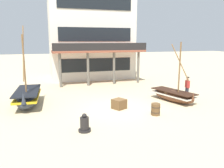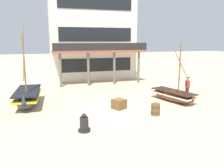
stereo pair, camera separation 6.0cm
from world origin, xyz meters
name	(u,v)px [view 1 (the left image)]	position (x,y,z in m)	size (l,w,h in m)	color
ground_plane	(117,108)	(0.00, 0.00, 0.00)	(120.00, 120.00, 0.00)	#CCB78E
fishing_boat_near_left	(28,97)	(-5.50, 2.25, 0.60)	(1.68, 4.06, 5.24)	#2D333D
fishing_boat_centre_large	(173,95)	(4.42, 0.38, 0.44)	(2.12, 3.63, 4.21)	brown
fisherman_by_hull	(187,88)	(5.67, 0.56, 0.83)	(0.29, 0.40, 1.68)	#33333D
capstan_winch	(85,124)	(-2.64, -3.09, 0.36)	(0.61, 0.61, 0.91)	black
wooden_barrel	(156,109)	(1.76, -1.96, 0.35)	(0.56, 0.56, 0.70)	brown
cargo_crate	(119,104)	(0.12, -0.16, 0.31)	(0.75, 0.75, 0.62)	brown
harbor_building_main	(90,35)	(0.96, 12.69, 4.87)	(9.45, 8.54, 9.76)	silver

